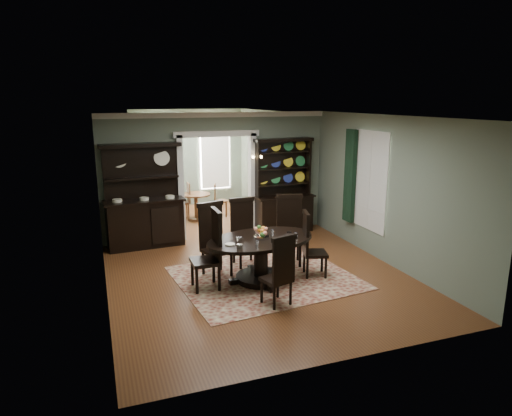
{
  "coord_description": "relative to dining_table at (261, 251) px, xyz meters",
  "views": [
    {
      "loc": [
        -2.79,
        -7.59,
        3.31
      ],
      "look_at": [
        0.14,
        0.6,
        1.22
      ],
      "focal_mm": 32.0,
      "sensor_mm": 36.0,
      "label": 1
    }
  ],
  "objects": [
    {
      "name": "chair_far_left",
      "position": [
        -0.73,
        0.64,
        0.16
      ],
      "size": [
        0.64,
        0.62,
        1.41
      ],
      "rotation": [
        0.0,
        0.0,
        3.42
      ],
      "color": "black",
      "rests_on": "rug"
    },
    {
      "name": "dining_table",
      "position": [
        0.0,
        0.0,
        0.0
      ],
      "size": [
        2.32,
        2.29,
        0.83
      ],
      "rotation": [
        0.0,
        0.0,
        0.2
      ],
      "color": "black",
      "rests_on": "rug"
    },
    {
      "name": "chair_end_left",
      "position": [
        -0.93,
        -0.0,
        0.18
      ],
      "size": [
        0.51,
        0.55,
        1.43
      ],
      "rotation": [
        0.0,
        0.0,
        1.56
      ],
      "color": "black",
      "rests_on": "rug"
    },
    {
      "name": "welsh_dresser",
      "position": [
        1.67,
        2.88,
        0.28
      ],
      "size": [
        1.54,
        0.63,
        2.36
      ],
      "rotation": [
        0.0,
        0.0,
        0.05
      ],
      "color": "black",
      "rests_on": "floor"
    },
    {
      "name": "chair_near",
      "position": [
        -0.08,
        -1.12,
        0.07
      ],
      "size": [
        0.55,
        0.54,
        1.22
      ],
      "rotation": [
        0.0,
        0.0,
        0.28
      ],
      "color": "black",
      "rests_on": "rug"
    },
    {
      "name": "sideboard",
      "position": [
        -1.77,
        2.86,
        0.24
      ],
      "size": [
        1.82,
        0.75,
        2.35
      ],
      "rotation": [
        0.0,
        0.0,
        0.07
      ],
      "color": "black",
      "rests_on": "floor"
    },
    {
      "name": "right_window",
      "position": [
        2.72,
        1.06,
        1.02
      ],
      "size": [
        0.15,
        1.47,
        2.12
      ],
      "color": "white",
      "rests_on": "wall_right"
    },
    {
      "name": "chair_end_right",
      "position": [
        0.96,
        -0.08,
        0.09
      ],
      "size": [
        0.55,
        0.57,
        1.26
      ],
      "rotation": [
        0.0,
        0.0,
        -1.85
      ],
      "color": "black",
      "rests_on": "rug"
    },
    {
      "name": "wall_sconce",
      "position": [
        0.97,
        2.98,
        1.31
      ],
      "size": [
        0.27,
        0.21,
        0.21
      ],
      "color": "gold",
      "rests_on": "back_wall_right"
    },
    {
      "name": "parlor",
      "position": [
        0.02,
        5.66,
        0.94
      ],
      "size": [
        3.51,
        3.5,
        3.01
      ],
      "color": "brown",
      "rests_on": "ground"
    },
    {
      "name": "parlor_table",
      "position": [
        -0.17,
        4.72,
        -0.09
      ],
      "size": [
        0.8,
        0.8,
        0.74
      ],
      "color": "#573818",
      "rests_on": "parlor_floor"
    },
    {
      "name": "doorway_trim",
      "position": [
        0.02,
        3.13,
        1.04
      ],
      "size": [
        2.08,
        0.25,
        2.57
      ],
      "color": "silver",
      "rests_on": "floor"
    },
    {
      "name": "chair_far_right",
      "position": [
        0.89,
        0.74,
        0.17
      ],
      "size": [
        0.66,
        0.64,
        1.42
      ],
      "rotation": [
        0.0,
        0.0,
        2.82
      ],
      "color": "black",
      "rests_on": "rug"
    },
    {
      "name": "chair_far_mid",
      "position": [
        -0.0,
        1.0,
        0.14
      ],
      "size": [
        0.53,
        0.51,
        1.37
      ],
      "rotation": [
        0.0,
        0.0,
        3.2
      ],
      "color": "black",
      "rests_on": "rug"
    },
    {
      "name": "parlor_chair_left",
      "position": [
        -0.47,
        4.85,
        -0.02
      ],
      "size": [
        0.44,
        0.44,
        1.04
      ],
      "rotation": [
        0.0,
        0.0,
        1.54
      ],
      "color": "#573818",
      "rests_on": "parlor_floor"
    },
    {
      "name": "parlor_chair_right",
      "position": [
        0.54,
        4.93,
        -0.08
      ],
      "size": [
        0.43,
        0.42,
        0.93
      ],
      "rotation": [
        0.0,
        0.0,
        -1.89
      ],
      "color": "#573818",
      "rests_on": "parlor_floor"
    },
    {
      "name": "rug",
      "position": [
        0.12,
        0.09,
        -0.57
      ],
      "size": [
        3.44,
        3.03,
        0.01
      ],
      "primitive_type": "cube",
      "rotation": [
        0.0,
        0.0,
        0.1
      ],
      "color": "maroon",
      "rests_on": "floor"
    },
    {
      "name": "room",
      "position": [
        0.02,
        0.18,
        1.0
      ],
      "size": [
        5.51,
        6.01,
        3.01
      ],
      "color": "brown",
      "rests_on": "ground"
    },
    {
      "name": "centerpiece",
      "position": [
        0.0,
        -0.03,
        0.32
      ],
      "size": [
        1.39,
        0.89,
        0.23
      ],
      "color": "silver",
      "rests_on": "dining_table"
    }
  ]
}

